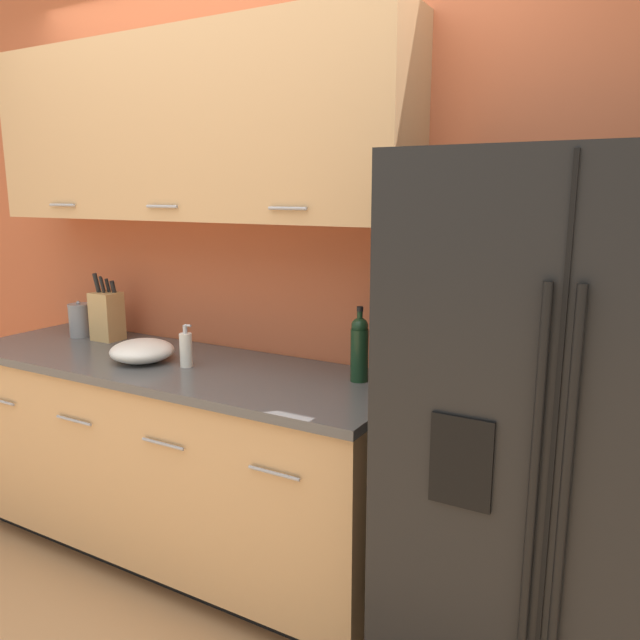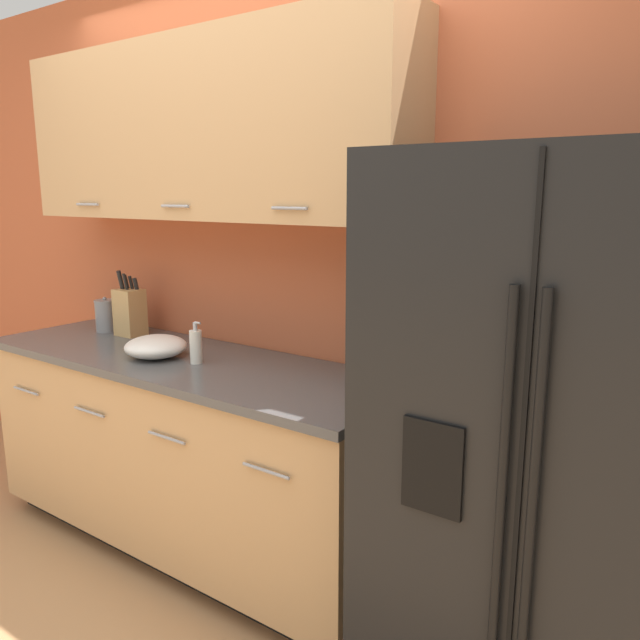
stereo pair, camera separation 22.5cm
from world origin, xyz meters
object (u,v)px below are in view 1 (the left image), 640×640
(wine_bottle, at_px, (359,348))
(steel_canister, at_px, (80,320))
(soap_dispenser, at_px, (186,349))
(knife_block, at_px, (107,315))
(mixing_bowl, at_px, (142,351))
(refrigerator, at_px, (572,455))

(wine_bottle, bearing_deg, steel_canister, -179.55)
(steel_canister, bearing_deg, soap_dispenser, -10.92)
(knife_block, height_order, wine_bottle, knife_block)
(knife_block, relative_size, mixing_bowl, 1.23)
(wine_bottle, xyz_separation_m, steel_canister, (-1.53, -0.01, -0.05))
(refrigerator, xyz_separation_m, mixing_bowl, (-1.71, 0.00, 0.09))
(knife_block, bearing_deg, refrigerator, -5.69)
(wine_bottle, xyz_separation_m, soap_dispenser, (-0.70, -0.17, -0.06))
(steel_canister, relative_size, mixing_bowl, 0.67)
(refrigerator, xyz_separation_m, steel_canister, (-2.33, 0.20, 0.13))
(soap_dispenser, height_order, mixing_bowl, soap_dispenser)
(knife_block, xyz_separation_m, mixing_bowl, (0.44, -0.21, -0.07))
(refrigerator, height_order, knife_block, refrigerator)
(refrigerator, bearing_deg, steel_canister, 175.11)
(wine_bottle, height_order, mixing_bowl, wine_bottle)
(mixing_bowl, bearing_deg, steel_canister, 162.50)
(knife_block, bearing_deg, mixing_bowl, -25.55)
(knife_block, xyz_separation_m, soap_dispenser, (0.65, -0.18, -0.05))
(knife_block, height_order, mixing_bowl, knife_block)
(refrigerator, height_order, soap_dispenser, refrigerator)
(refrigerator, relative_size, soap_dispenser, 9.60)
(wine_bottle, xyz_separation_m, mixing_bowl, (-0.92, -0.21, -0.08))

